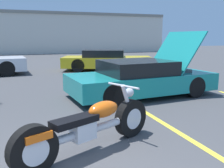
% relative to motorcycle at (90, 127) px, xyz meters
% --- Properties ---
extents(parking_stripe_back, '(0.12, 5.70, 0.01)m').
position_rel_motorcycle_xyz_m(parking_stripe_back, '(1.77, -0.01, -0.40)').
color(parking_stripe_back, yellow).
rests_on(parking_stripe_back, ground).
extents(far_building, '(32.00, 4.20, 4.40)m').
position_rel_motorcycle_xyz_m(far_building, '(-0.78, 25.57, 1.93)').
color(far_building, beige).
rests_on(far_building, ground).
extents(motorcycle, '(2.39, 1.23, 0.97)m').
position_rel_motorcycle_xyz_m(motorcycle, '(0.00, 0.00, 0.00)').
color(motorcycle, black).
rests_on(motorcycle, ground).
extents(show_car_hood_open, '(4.49, 2.29, 1.94)m').
position_rel_motorcycle_xyz_m(show_car_hood_open, '(2.45, 3.18, 0.13)').
color(show_car_hood_open, teal).
rests_on(show_car_hood_open, ground).
extents(parked_car_right_row, '(4.97, 3.31, 1.10)m').
position_rel_motorcycle_xyz_m(parked_car_right_row, '(3.29, 9.14, 0.13)').
color(parked_car_right_row, yellow).
rests_on(parked_car_right_row, ground).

